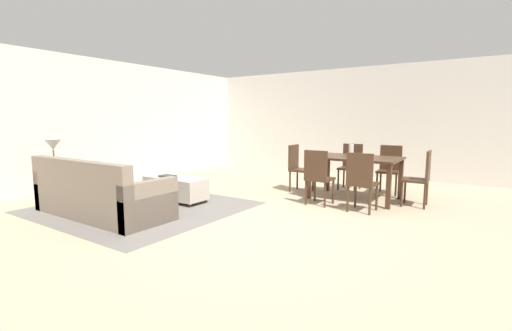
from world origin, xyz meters
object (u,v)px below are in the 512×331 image
at_px(dining_table, 355,162).
at_px(dining_chair_far_right, 390,166).
at_px(dining_chair_head_east, 421,175).
at_px(vase_centerpiece, 351,150).
at_px(side_table, 55,177).
at_px(dining_chair_near_right, 361,179).
at_px(book_on_ottoman, 167,176).
at_px(table_lamp, 53,146).
at_px(dining_chair_far_left, 351,164).
at_px(dining_chair_head_west, 298,165).
at_px(couch, 100,196).
at_px(ottoman_table, 175,188).
at_px(dining_chair_near_left, 318,174).

bearing_deg(dining_table, dining_chair_far_right, 65.39).
height_order(dining_chair_head_east, vase_centerpiece, vase_centerpiece).
height_order(side_table, dining_chair_far_right, dining_chair_far_right).
distance_m(dining_chair_near_right, book_on_ottoman, 3.25).
relative_size(side_table, vase_centerpiece, 2.53).
relative_size(table_lamp, dining_chair_head_east, 0.57).
xyz_separation_m(dining_table, dining_chair_far_left, (-0.38, 0.87, -0.15)).
bearing_deg(dining_chair_head_east, dining_chair_head_west, -179.73).
bearing_deg(dining_chair_far_right, dining_table, -114.61).
relative_size(couch, vase_centerpiece, 10.27).
xyz_separation_m(dining_chair_far_left, book_on_ottoman, (-2.29, -2.84, -0.09)).
bearing_deg(dining_chair_head_east, dining_chair_far_left, 150.13).
distance_m(ottoman_table, dining_chair_head_east, 4.11).
bearing_deg(dining_chair_head_west, couch, -116.18).
bearing_deg(book_on_ottoman, dining_chair_head_east, 28.20).
bearing_deg(dining_chair_near_right, couch, -143.13).
xyz_separation_m(ottoman_table, dining_table, (2.53, 1.92, 0.43)).
bearing_deg(ottoman_table, couch, -99.67).
xyz_separation_m(dining_chair_near_right, dining_chair_far_left, (-0.76, 1.74, 0.00)).
relative_size(ottoman_table, book_on_ottoman, 4.45).
bearing_deg(dining_chair_near_left, dining_table, 66.71).
height_order(couch, book_on_ottoman, couch).
bearing_deg(dining_chair_far_right, couch, -127.65).
distance_m(couch, dining_chair_near_left, 3.40).
bearing_deg(dining_chair_near_right, dining_chair_near_left, 175.90).
xyz_separation_m(couch, vase_centerpiece, (2.67, 3.19, 0.58)).
height_order(table_lamp, dining_chair_near_left, table_lamp).
bearing_deg(side_table, ottoman_table, 35.91).
xyz_separation_m(table_lamp, dining_chair_near_left, (3.83, 2.31, -0.45)).
bearing_deg(dining_chair_far_right, dining_chair_near_right, -90.04).
bearing_deg(dining_chair_head_east, dining_chair_near_left, -149.33).
xyz_separation_m(side_table, dining_chair_head_west, (3.03, 3.15, 0.08)).
relative_size(side_table, dining_chair_far_left, 0.61).
xyz_separation_m(dining_chair_near_right, book_on_ottoman, (-3.05, -1.11, -0.09)).
bearing_deg(dining_chair_head_east, table_lamp, -149.02).
height_order(dining_chair_near_left, vase_centerpiece, vase_centerpiece).
bearing_deg(side_table, dining_chair_far_right, 40.99).
distance_m(dining_chair_near_right, dining_chair_far_right, 1.71).
xyz_separation_m(ottoman_table, dining_chair_near_left, (2.18, 1.11, 0.28)).
bearing_deg(ottoman_table, book_on_ottoman, -161.10).
height_order(side_table, dining_chair_near_left, dining_chair_near_left).
height_order(dining_chair_far_left, dining_chair_far_right, same).
bearing_deg(dining_chair_far_left, dining_chair_head_east, -29.87).
bearing_deg(book_on_ottoman, ottoman_table, 18.90).
xyz_separation_m(side_table, dining_table, (4.18, 3.12, 0.22)).
distance_m(table_lamp, dining_chair_head_west, 4.39).
relative_size(table_lamp, book_on_ottoman, 2.02).
xyz_separation_m(dining_chair_far_right, vase_centerpiece, (-0.46, -0.87, 0.35)).
distance_m(side_table, dining_chair_head_west, 4.37).
relative_size(table_lamp, vase_centerpiece, 2.38).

